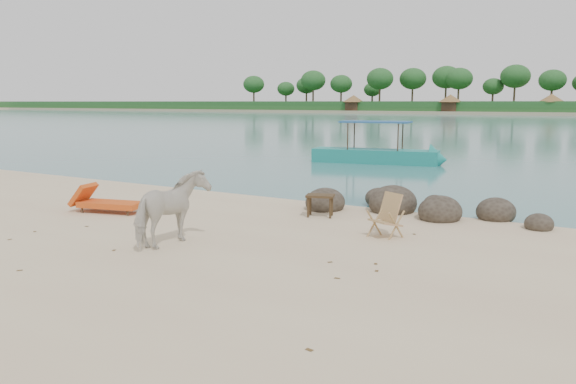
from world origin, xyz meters
name	(u,v)px	position (x,y,z in m)	size (l,w,h in m)	color
water	(574,121)	(0.00, 90.00, 0.00)	(400.00, 400.00, 0.00)	#3C7876
boulders	(408,207)	(2.19, 5.80, 0.19)	(6.27, 2.83, 0.96)	#2F271F
cow	(172,210)	(-0.88, 0.04, 0.75)	(0.81, 1.79, 1.51)	beige
side_table	(320,207)	(0.41, 4.15, 0.29)	(0.71, 0.46, 0.57)	#312513
lounge_chair	(111,202)	(-4.68, 1.78, 0.32)	(2.13, 0.74, 0.64)	#CF5018
deck_chair	(385,217)	(2.66, 2.92, 0.47)	(0.60, 0.66, 0.95)	tan
boat_near	(376,128)	(-3.60, 17.62, 1.68)	(6.90, 1.55, 3.35)	#188078
dead_leaves	(183,255)	(-0.21, -0.41, 0.00)	(8.49, 6.53, 0.00)	brown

